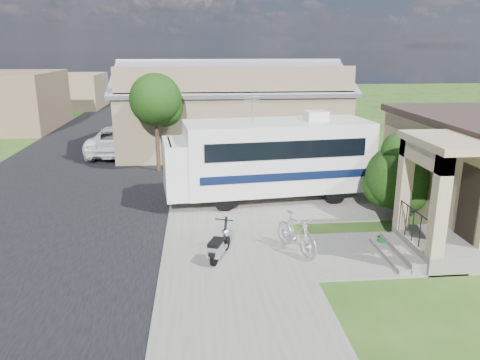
{
  "coord_description": "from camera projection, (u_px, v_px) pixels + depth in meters",
  "views": [
    {
      "loc": [
        -1.91,
        -12.86,
        5.72
      ],
      "look_at": [
        -0.5,
        2.5,
        1.3
      ],
      "focal_mm": 35.0,
      "sensor_mm": 36.0,
      "label": 1
    }
  ],
  "objects": [
    {
      "name": "street_slab",
      "position": [
        84.0,
        167.0,
        22.97
      ],
      "size": [
        9.0,
        80.0,
        0.02
      ],
      "primitive_type": "cube",
      "color": "black",
      "rests_on": "ground"
    },
    {
      "name": "motorhome",
      "position": [
        270.0,
        156.0,
        17.72
      ],
      "size": [
        7.96,
        3.26,
        3.97
      ],
      "rotation": [
        0.0,
        0.0,
        0.11
      ],
      "color": "silver",
      "rests_on": "ground"
    },
    {
      "name": "warehouse",
      "position": [
        231.0,
        114.0,
        26.88
      ],
      "size": [
        12.5,
        8.4,
        5.04
      ],
      "color": "#816D50",
      "rests_on": "ground"
    },
    {
      "name": "walk_slab",
      "position": [
        373.0,
        253.0,
        13.35
      ],
      "size": [
        4.0,
        3.0,
        0.05
      ],
      "primitive_type": "cube",
      "color": "#626058",
      "rests_on": "ground"
    },
    {
      "name": "street_tree_b",
      "position": [
        169.0,
        83.0,
        31.04
      ],
      "size": [
        2.44,
        2.4,
        4.73
      ],
      "color": "black",
      "rests_on": "ground"
    },
    {
      "name": "van",
      "position": [
        134.0,
        119.0,
        32.75
      ],
      "size": [
        2.3,
        5.52,
        1.59
      ],
      "primitive_type": "imported",
      "rotation": [
        0.0,
        0.0,
        -0.01
      ],
      "color": "white",
      "rests_on": "ground"
    },
    {
      "name": "bicycle",
      "position": [
        296.0,
        235.0,
        13.25
      ],
      "size": [
        1.25,
        1.95,
        1.14
      ],
      "primitive_type": "imported",
      "rotation": [
        0.0,
        0.0,
        0.41
      ],
      "color": "#B8B8C0",
      "rests_on": "ground"
    },
    {
      "name": "street_tree_a",
      "position": [
        158.0,
        102.0,
        21.5
      ],
      "size": [
        2.44,
        2.4,
        4.58
      ],
      "color": "black",
      "rests_on": "ground"
    },
    {
      "name": "shrub",
      "position": [
        400.0,
        174.0,
        15.89
      ],
      "size": [
        2.45,
        2.33,
        3.0
      ],
      "color": "black",
      "rests_on": "ground"
    },
    {
      "name": "pickup_truck",
      "position": [
        119.0,
        140.0,
        25.74
      ],
      "size": [
        2.98,
        5.74,
        1.55
      ],
      "primitive_type": "imported",
      "rotation": [
        0.0,
        0.0,
        3.07
      ],
      "color": "white",
      "rests_on": "ground"
    },
    {
      "name": "sidewalk_slab",
      "position": [
        217.0,
        164.0,
        23.53
      ],
      "size": [
        4.0,
        80.0,
        0.06
      ],
      "primitive_type": "cube",
      "color": "#626058",
      "rests_on": "ground"
    },
    {
      "name": "ground",
      "position": [
        264.0,
        244.0,
        14.06
      ],
      "size": [
        120.0,
        120.0,
        0.0
      ],
      "primitive_type": "plane",
      "color": "#1A4512"
    },
    {
      "name": "driveway_slab",
      "position": [
        286.0,
        196.0,
        18.49
      ],
      "size": [
        7.0,
        6.0,
        0.05
      ],
      "primitive_type": "cube",
      "color": "#626058",
      "rests_on": "ground"
    },
    {
      "name": "street_tree_c",
      "position": [
        175.0,
        78.0,
        39.73
      ],
      "size": [
        2.44,
        2.4,
        4.42
      ],
      "color": "black",
      "rests_on": "ground"
    },
    {
      "name": "distant_bldg_near",
      "position": [
        60.0,
        91.0,
        44.85
      ],
      "size": [
        8.0,
        7.0,
        3.2
      ],
      "primitive_type": "cube",
      "color": "#816D50",
      "rests_on": "ground"
    },
    {
      "name": "scooter",
      "position": [
        219.0,
        245.0,
        12.84
      ],
      "size": [
        0.8,
        1.47,
        1.0
      ],
      "rotation": [
        0.0,
        0.0,
        -0.36
      ],
      "color": "black",
      "rests_on": "ground"
    },
    {
      "name": "garden_hose",
      "position": [
        384.0,
        244.0,
        13.84
      ],
      "size": [
        0.41,
        0.41,
        0.18
      ],
      "primitive_type": "cylinder",
      "color": "#146525",
      "rests_on": "ground"
    }
  ]
}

